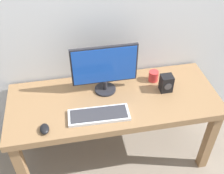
# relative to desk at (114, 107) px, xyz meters

# --- Properties ---
(ground_plane) EXTENTS (6.00, 6.00, 0.00)m
(ground_plane) POSITION_rel_desk_xyz_m (0.00, 0.00, -0.63)
(ground_plane) COLOR gray
(desk) EXTENTS (1.66, 0.66, 0.72)m
(desk) POSITION_rel_desk_xyz_m (0.00, 0.00, 0.00)
(desk) COLOR #936D47
(desk) RESTS_ON ground_plane
(monitor) EXTENTS (0.51, 0.17, 0.41)m
(monitor) POSITION_rel_desk_xyz_m (-0.05, 0.12, 0.31)
(monitor) COLOR #232328
(monitor) RESTS_ON desk
(keyboard_primary) EXTENTS (0.46, 0.18, 0.03)m
(keyboard_primary) POSITION_rel_desk_xyz_m (-0.15, -0.17, 0.11)
(keyboard_primary) COLOR silver
(keyboard_primary) RESTS_ON desk
(mouse) EXTENTS (0.07, 0.10, 0.04)m
(mouse) POSITION_rel_desk_xyz_m (-0.54, -0.24, 0.11)
(mouse) COLOR black
(mouse) RESTS_ON desk
(speaker_right) EXTENTS (0.10, 0.09, 0.14)m
(speaker_right) POSITION_rel_desk_xyz_m (0.43, 0.02, 0.17)
(speaker_right) COLOR black
(speaker_right) RESTS_ON desk
(coffee_mug) EXTENTS (0.08, 0.08, 0.09)m
(coffee_mug) POSITION_rel_desk_xyz_m (0.37, 0.16, 0.14)
(coffee_mug) COLOR red
(coffee_mug) RESTS_ON desk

